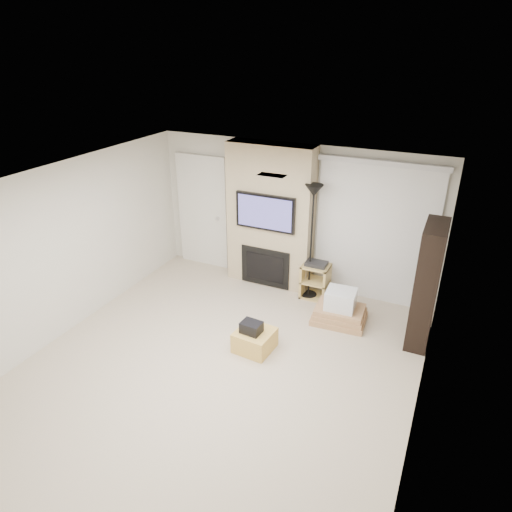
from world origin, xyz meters
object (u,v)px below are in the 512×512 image
at_px(bookshelf, 427,285).
at_px(av_stand, 315,279).
at_px(ottoman, 255,340).
at_px(floor_lamp, 313,210).
at_px(box_stack, 340,310).

bearing_deg(bookshelf, av_stand, 163.41).
relative_size(av_stand, bookshelf, 0.37).
height_order(ottoman, bookshelf, bookshelf).
height_order(floor_lamp, box_stack, floor_lamp).
bearing_deg(bookshelf, ottoman, -149.17).
relative_size(floor_lamp, bookshelf, 1.10).
bearing_deg(box_stack, av_stand, 136.31).
xyz_separation_m(ottoman, bookshelf, (2.07, 1.24, 0.75)).
relative_size(ottoman, box_stack, 0.59).
relative_size(ottoman, av_stand, 0.76).
relative_size(ottoman, floor_lamp, 0.25).
relative_size(box_stack, bookshelf, 0.47).
distance_m(floor_lamp, av_stand, 1.21).
distance_m(floor_lamp, bookshelf, 2.05).
bearing_deg(floor_lamp, ottoman, -96.63).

